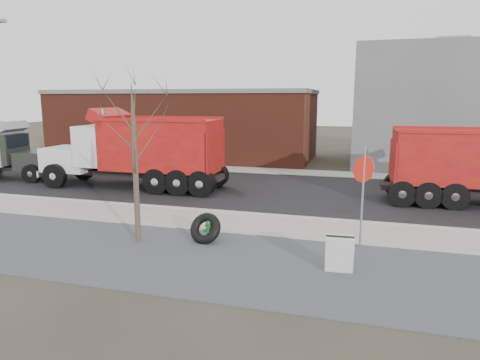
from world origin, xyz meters
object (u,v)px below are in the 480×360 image
(truck_tire, at_px, (205,228))
(sandwich_board, at_px, (339,254))
(fire_hydrant, at_px, (209,231))
(dump_truck_red_b, at_px, (138,149))
(stop_sign, at_px, (363,181))

(truck_tire, xyz_separation_m, sandwich_board, (4.31, -1.38, 0.08))
(fire_hydrant, relative_size, sandwich_board, 0.72)
(fire_hydrant, height_order, sandwich_board, sandwich_board)
(truck_tire, height_order, dump_truck_red_b, dump_truck_red_b)
(truck_tire, xyz_separation_m, stop_sign, (4.83, 0.87, 1.67))
(stop_sign, relative_size, sandwich_board, 3.10)
(sandwich_board, bearing_deg, dump_truck_red_b, 137.16)
(fire_hydrant, bearing_deg, sandwich_board, -29.48)
(truck_tire, bearing_deg, stop_sign, 10.21)
(fire_hydrant, relative_size, stop_sign, 0.23)
(truck_tire, relative_size, stop_sign, 0.37)
(sandwich_board, xyz_separation_m, dump_truck_red_b, (-10.66, 8.52, 1.53))
(fire_hydrant, height_order, stop_sign, stop_sign)
(fire_hydrant, bearing_deg, truck_tire, -135.67)
(fire_hydrant, height_order, dump_truck_red_b, dump_truck_red_b)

